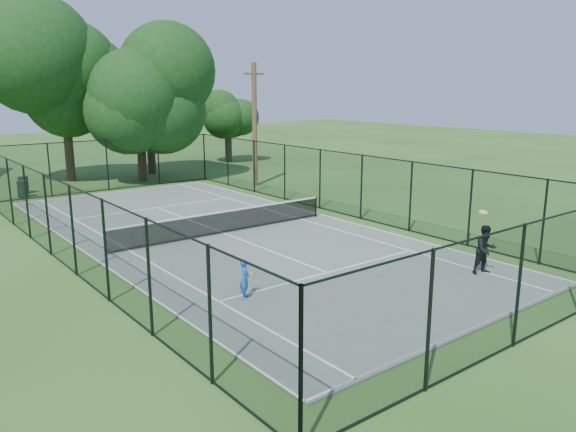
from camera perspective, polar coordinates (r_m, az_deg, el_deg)
ground at (r=23.44m, az=-6.49°, el=-1.90°), size 120.00×120.00×0.00m
tennis_court at (r=23.43m, az=-6.49°, el=-1.83°), size 11.00×24.00×0.06m
tennis_net at (r=23.30m, az=-6.53°, el=-0.53°), size 10.08×0.08×0.95m
fence at (r=23.10m, az=-6.59°, el=1.70°), size 13.10×26.10×3.00m
tree_near_left at (r=38.83m, az=-21.86°, el=12.25°), size 7.60×7.60×9.91m
tree_near_mid at (r=37.51m, az=-14.96°, el=11.46°), size 6.54×6.54×8.55m
tree_near_right at (r=40.52m, az=-13.99°, el=10.94°), size 5.47×5.47×7.55m
tree_far_right at (r=46.02m, az=-6.13°, el=9.78°), size 4.24×4.24×5.61m
trash_bin_left at (r=34.30m, az=-25.36°, el=2.47°), size 0.58×0.58×0.92m
trash_bin_right at (r=35.55m, az=-25.28°, el=2.86°), size 0.58×0.58×0.98m
utility_pole at (r=34.52m, az=-3.41°, el=9.28°), size 1.40×0.30×7.41m
player_blue at (r=16.17m, az=-4.39°, el=-6.37°), size 0.83×0.50×1.17m
player_black at (r=19.24m, az=19.43°, el=-3.22°), size 0.92×0.90×2.02m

